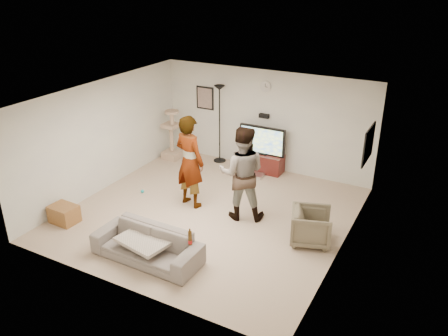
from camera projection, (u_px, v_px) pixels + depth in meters
The scene contains 24 objects.
floor at pixel (210, 213), 9.51m from camera, with size 5.50×5.50×0.02m, color tan.
ceiling at pixel (208, 96), 8.49m from camera, with size 5.50×5.50×0.02m, color white.
wall_back at pixel (265, 120), 11.22m from camera, with size 5.50×0.04×2.50m, color silver.
wall_front at pixel (117, 220), 6.79m from camera, with size 5.50×0.04×2.50m, color silver.
wall_left at pixel (103, 136), 10.20m from camera, with size 0.04×5.50×2.50m, color silver.
wall_right at pixel (347, 187), 7.81m from camera, with size 0.04×5.50×2.50m, color silver.
wall_clock at pixel (266, 87), 10.85m from camera, with size 0.26×0.26×0.04m, color white.
wall_speaker at pixel (264, 116), 11.11m from camera, with size 0.25×0.10×0.10m, color black.
picture_back at pixel (205, 98), 11.79m from camera, with size 0.42×0.03×0.52m, color gray.
picture_right at pixel (368, 144), 9.00m from camera, with size 0.03×0.78×0.62m, color #E0744D.
tv_stand at pixel (261, 162), 11.41m from camera, with size 1.10×0.45×0.46m, color #411311.
console_box at pixel (255, 175), 11.16m from camera, with size 0.40×0.30×0.07m, color silver.
tv at pixel (262, 140), 11.17m from camera, with size 1.19×0.08×0.71m, color black.
tv_screen at pixel (261, 141), 11.14m from camera, with size 1.09×0.01×0.62m, color #D0E050.
floor_lamp at pixel (220, 124), 11.66m from camera, with size 0.32×0.32×2.03m, color black.
cat_tree at pixel (171, 134), 11.97m from camera, with size 0.43×0.43×1.36m, color tan.
person_left at pixel (190, 162), 9.47m from camera, with size 0.73×0.48×2.00m, color #9593A0.
person_right at pixel (242, 173), 9.00m from camera, with size 0.95×0.74×1.95m, color #385597.
sofa at pixel (147, 245), 7.91m from camera, with size 1.96×0.77×0.57m, color slate.
throw_blanket at pixel (145, 239), 7.88m from camera, with size 0.90×0.70×0.06m, color #BDAE9E.
beer_bottle at pixel (190, 238), 7.36m from camera, with size 0.06×0.06×0.25m, color #43280B.
armchair at pixel (311, 226), 8.38m from camera, with size 0.71×0.73×0.67m, color brown.
side_table at pixel (64, 214), 9.11m from camera, with size 0.54×0.41×0.36m, color brown.
toy_ball at pixel (142, 191), 10.35m from camera, with size 0.08×0.08×0.08m, color #15A0AA.
Camera 1 is at (4.20, -7.17, 4.72)m, focal length 36.42 mm.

